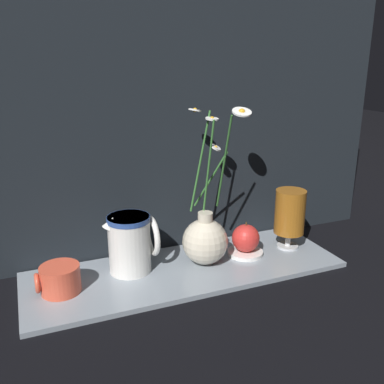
% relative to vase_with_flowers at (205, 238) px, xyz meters
% --- Properties ---
extents(ground_plane, '(6.00, 6.00, 0.00)m').
position_rel_vase_with_flowers_xyz_m(ground_plane, '(-0.06, -0.01, -0.08)').
color(ground_plane, black).
extents(shelf, '(0.78, 0.26, 0.01)m').
position_rel_vase_with_flowers_xyz_m(shelf, '(-0.06, -0.01, -0.07)').
color(shelf, gray).
rests_on(shelf, ground_plane).
extents(backdrop_wall, '(1.28, 0.02, 1.10)m').
position_rel_vase_with_flowers_xyz_m(backdrop_wall, '(-0.06, 0.14, 0.47)').
color(backdrop_wall, black).
rests_on(backdrop_wall, ground_plane).
extents(vase_with_flowers, '(0.17, 0.14, 0.39)m').
position_rel_vase_with_flowers_xyz_m(vase_with_flowers, '(0.00, 0.00, 0.00)').
color(vase_with_flowers, beige).
rests_on(vase_with_flowers, shelf).
extents(yellow_mug, '(0.10, 0.09, 0.06)m').
position_rel_vase_with_flowers_xyz_m(yellow_mug, '(-0.36, -0.00, -0.04)').
color(yellow_mug, '#DB5138').
rests_on(yellow_mug, shelf).
extents(ceramic_pitcher, '(0.13, 0.10, 0.15)m').
position_rel_vase_with_flowers_xyz_m(ceramic_pitcher, '(-0.18, 0.03, 0.01)').
color(ceramic_pitcher, white).
rests_on(ceramic_pitcher, shelf).
extents(tea_glass, '(0.08, 0.08, 0.16)m').
position_rel_vase_with_flowers_xyz_m(tea_glass, '(0.25, -0.00, 0.03)').
color(tea_glass, silver).
rests_on(tea_glass, shelf).
extents(saucer_plate, '(0.09, 0.09, 0.01)m').
position_rel_vase_with_flowers_xyz_m(saucer_plate, '(0.12, 0.00, -0.06)').
color(saucer_plate, white).
rests_on(saucer_plate, shelf).
extents(orange_fruit, '(0.07, 0.07, 0.08)m').
position_rel_vase_with_flowers_xyz_m(orange_fruit, '(0.12, 0.00, -0.02)').
color(orange_fruit, red).
rests_on(orange_fruit, saucer_plate).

